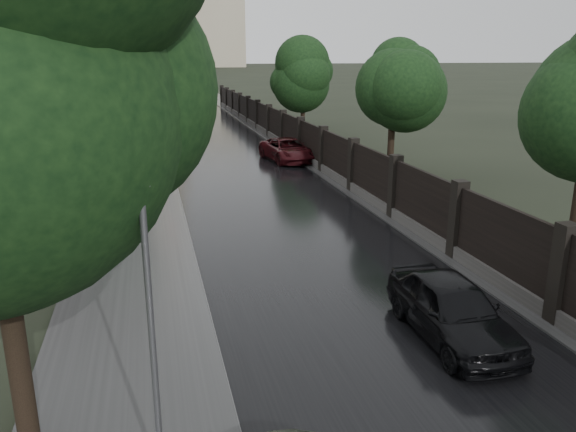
# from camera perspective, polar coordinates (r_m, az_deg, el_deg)

# --- Properties ---
(road) EXTENTS (8.00, 420.00, 0.02)m
(road) POSITION_cam_1_polar(r_m,az_deg,el_deg) (196.26, -12.81, 13.82)
(road) COLOR black
(road) RESTS_ON ground
(sidewalk_left) EXTENTS (4.00, 420.00, 0.16)m
(sidewalk_left) POSITION_cam_1_polar(r_m,az_deg,el_deg) (196.19, -14.61, 13.72)
(sidewalk_left) COLOR #2D2D2D
(sidewalk_left) RESTS_ON ground
(verge_right) EXTENTS (3.00, 420.00, 0.08)m
(verge_right) POSITION_cam_1_polar(r_m,az_deg,el_deg) (196.49, -11.16, 13.92)
(verge_right) COLOR #2D2D2D
(verge_right) RESTS_ON ground
(fence_right) EXTENTS (0.45, 75.72, 2.70)m
(fence_right) POSITION_cam_1_polar(r_m,az_deg,el_deg) (39.75, 0.53, 7.93)
(fence_right) COLOR #383533
(fence_right) RESTS_ON ground
(tree_left_far) EXTENTS (4.25, 4.25, 7.39)m
(tree_left_far) POSITION_cam_1_polar(r_m,az_deg,el_deg) (36.21, -18.82, 13.02)
(tree_left_far) COLOR black
(tree_left_far) RESTS_ON ground
(tree_right_b) EXTENTS (4.08, 4.08, 7.01)m
(tree_right_b) POSITION_cam_1_polar(r_m,az_deg,el_deg) (30.89, 10.70, 12.64)
(tree_right_b) COLOR black
(tree_right_b) RESTS_ON ground
(tree_right_c) EXTENTS (4.08, 4.08, 7.01)m
(tree_right_c) POSITION_cam_1_polar(r_m,az_deg,el_deg) (47.84, 1.54, 14.06)
(tree_right_c) COLOR black
(tree_right_c) RESTS_ON ground
(lamp_post) EXTENTS (0.25, 0.12, 5.11)m
(lamp_post) POSITION_cam_1_polar(r_m,az_deg,el_deg) (8.58, -13.62, -12.32)
(lamp_post) COLOR #59595E
(lamp_post) RESTS_ON ground
(traffic_light) EXTENTS (0.16, 0.32, 4.00)m
(traffic_light) POSITION_cam_1_polar(r_m,az_deg,el_deg) (31.38, -12.22, 7.92)
(traffic_light) COLOR #59595E
(traffic_light) RESTS_ON ground
(car_right_near) EXTENTS (1.88, 4.54, 1.54)m
(car_right_near) POSITION_cam_1_polar(r_m,az_deg,el_deg) (14.31, 16.34, -9.03)
(car_right_near) COLOR black
(car_right_near) RESTS_ON ground
(car_right_far) EXTENTS (3.11, 5.55, 1.47)m
(car_right_far) POSITION_cam_1_polar(r_m,az_deg,el_deg) (36.43, -0.04, 6.73)
(car_right_far) COLOR black
(car_right_far) RESTS_ON ground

